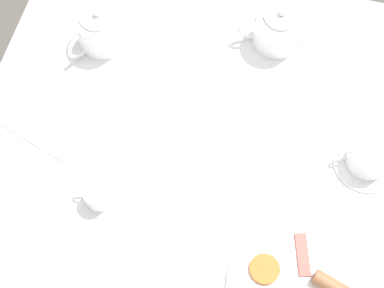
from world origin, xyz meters
name	(u,v)px	position (x,y,z in m)	size (l,w,h in m)	color
ground_plane	(192,230)	(0.00, 0.00, 0.00)	(8.00, 8.00, 0.00)	#4C4742
table	(192,159)	(0.00, 0.00, 0.66)	(1.03, 1.04, 0.73)	white
teapot_near	(100,29)	(0.29, -0.23, 0.78)	(0.12, 0.18, 0.12)	white
teapot_far	(278,28)	(-0.13, -0.34, 0.78)	(0.20, 0.12, 0.12)	white
teacup_with_saucer_left	(368,158)	(-0.39, -0.05, 0.76)	(0.14, 0.14, 0.07)	white
creamer_jug	(97,196)	(0.17, 0.17, 0.76)	(0.08, 0.06, 0.06)	white
napkin_folded	(2,241)	(0.34, 0.31, 0.73)	(0.19, 0.20, 0.01)	white
fork_by_plate	(32,140)	(0.37, 0.07, 0.73)	(0.18, 0.07, 0.00)	silver
knife_by_plate	(189,152)	(0.00, 0.01, 0.73)	(0.10, 0.21, 0.00)	silver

